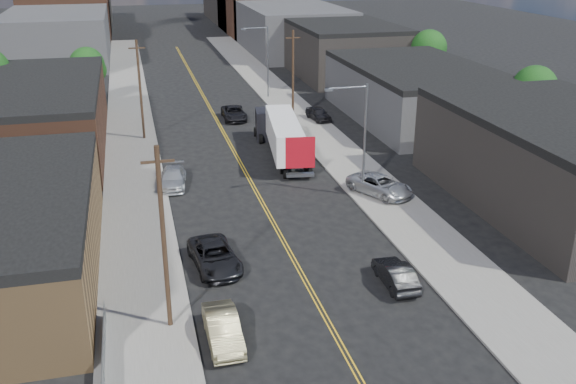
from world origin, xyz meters
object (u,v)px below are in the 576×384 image
car_right_oncoming (395,274)px  car_ahead_truck (234,113)px  car_left_b (223,329)px  car_left_d (173,178)px  car_left_c (215,256)px  car_right_lot_a (380,185)px  car_right_lot_c (318,114)px  semi_truck (280,133)px

car_right_oncoming → car_ahead_truck: size_ratio=0.81×
car_left_b → car_left_d: (-0.71, 22.80, -0.03)m
car_right_oncoming → car_left_c: bearing=-24.3°
car_right_oncoming → car_right_lot_a: size_ratio=0.77×
car_left_b → car_ahead_truck: car_left_b is taller
car_left_d → car_right_oncoming: bearing=-52.4°
car_right_oncoming → car_right_lot_c: bearing=-98.3°
car_left_c → car_ahead_truck: bearing=72.2°
semi_truck → car_left_c: semi_truck is taller
car_left_d → semi_truck: bearing=36.8°
car_right_lot_a → car_left_c: bearing=-176.9°
car_right_oncoming → car_right_lot_c: car_right_lot_c is taller
car_right_lot_a → car_right_lot_c: size_ratio=1.32×
car_left_c → car_right_oncoming: (10.00, -4.74, -0.06)m
semi_truck → car_right_lot_a: (5.23, -12.07, -1.24)m
car_left_d → car_ahead_truck: (8.35, 19.60, 0.01)m
car_right_oncoming → car_right_lot_a: 14.11m
car_right_oncoming → semi_truck: bearing=-86.9°
car_right_oncoming → car_left_b: bearing=18.1°
car_left_c → car_left_d: size_ratio=1.10×
semi_truck → car_left_c: bearing=-106.2°
car_right_lot_a → car_left_d: bearing=130.6°
semi_truck → car_ahead_truck: size_ratio=2.79×
car_right_lot_a → semi_truck: bearing=85.3°
car_left_b → car_right_lot_c: size_ratio=1.09×
car_right_oncoming → car_ahead_truck: car_ahead_truck is taller
car_right_oncoming → car_right_lot_a: car_right_lot_a is taller
car_left_d → car_right_lot_c: bearing=51.0°
car_left_d → car_right_lot_c: (17.40, 16.61, 0.14)m
semi_truck → car_left_b: bearing=-101.3°
car_right_lot_a → car_ahead_truck: bearing=77.9°
semi_truck → car_left_d: 12.16m
semi_truck → car_right_lot_c: bearing=64.6°
semi_truck → car_left_c: (-9.11, -20.75, -1.40)m
car_right_lot_a → car_right_oncoming: bearing=-136.0°
semi_truck → car_ahead_truck: semi_truck is taller
semi_truck → car_left_d: size_ratio=2.96×
car_left_b → car_ahead_truck: size_ratio=0.86×
car_right_oncoming → car_right_lot_a: bearing=-106.8°
car_right_lot_c → car_ahead_truck: 9.53m
car_left_b → car_left_c: (0.69, 8.00, 0.01)m
car_left_d → car_ahead_truck: 21.30m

